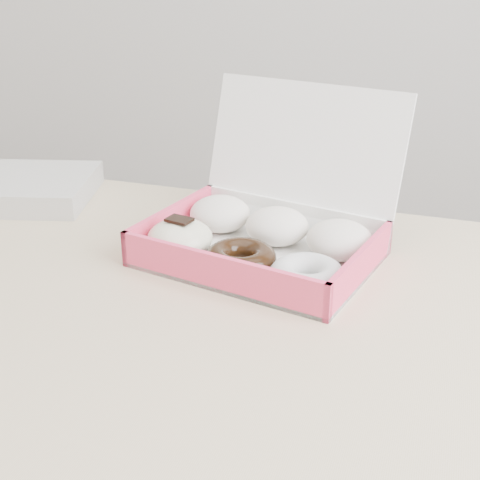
% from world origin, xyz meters
% --- Properties ---
extents(table, '(1.20, 0.80, 0.75)m').
position_xyz_m(table, '(0.00, 0.00, 0.67)').
color(table, tan).
rests_on(table, ground).
extents(donut_box, '(0.37, 0.35, 0.23)m').
position_xyz_m(donut_box, '(0.06, 0.17, 0.79)').
color(donut_box, white).
rests_on(donut_box, table).
extents(newspapers, '(0.30, 0.26, 0.04)m').
position_xyz_m(newspapers, '(-0.42, 0.26, 0.77)').
color(newspapers, beige).
rests_on(newspapers, table).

